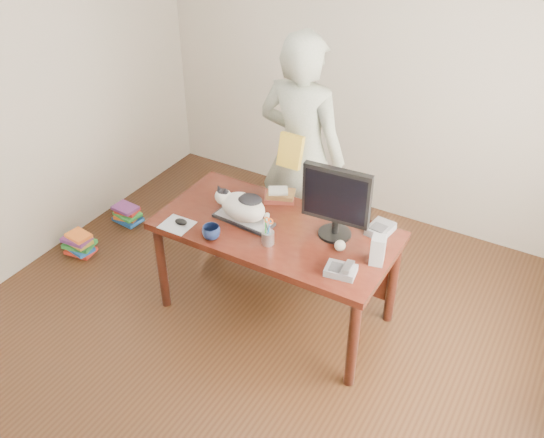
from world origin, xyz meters
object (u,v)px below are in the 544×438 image
Objects in this scene: keyboard at (244,220)px; phone at (341,270)px; monitor at (336,200)px; pen_cup at (268,236)px; book_stack at (280,195)px; book_pile_a at (79,244)px; mouse at (181,222)px; book_pile_b at (127,214)px; baseball at (340,246)px; coffee_mug at (211,232)px; speaker at (378,250)px; person at (301,155)px; cat at (241,206)px; desk at (281,239)px; calculator at (380,229)px.

phone is (0.80, -0.17, 0.02)m from keyboard.
pen_cup is at bearing -143.28° from monitor.
book_stack is 0.96× the size of book_pile_a.
book_stack is (-0.52, 0.21, -0.25)m from monitor.
book_pile_b is (-1.15, 0.64, -0.70)m from mouse.
baseball is at bearing 4.89° from book_pile_a.
coffee_mug reaches higher than baseball.
book_pile_b is (-2.44, 0.36, -0.77)m from speaker.
speaker is at bearing 143.13° from person.
cat is 4.46× the size of mouse.
person is 7.26× the size of book_pile_b.
person reaches higher than monitor.
keyboard is (-0.23, -0.12, 0.16)m from desk.
book_stack is (0.09, 0.36, -0.09)m from cat.
cat is 0.93m from calculator.
calculator is at bearing -25.78° from book_stack.
keyboard is 0.28m from coffee_mug.
speaker is at bearing -22.58° from monitor.
pen_cup is 0.76× the size of book_pile_a.
phone is (0.58, -0.29, 0.18)m from desk.
book_pile_b is (-2.19, 0.36, -0.71)m from baseball.
desk is 7.98× the size of phone.
monitor is 7.01× the size of baseball.
book_stack is 1.82m from book_pile_a.
book_pile_b is at bearing 163.39° from pen_cup.
book_pile_b is at bearing 170.67° from baseball.
mouse is at bearing -165.10° from baseball.
cat reaches higher than mouse.
book_pile_b is at bearing 12.11° from person.
desk is 13.64× the size of coffee_mug.
phone is at bearing 2.35° from mouse.
phone is 0.77× the size of book_stack.
baseball is at bearing 166.98° from speaker.
mouse is at bearing -146.65° from calculator.
keyboard is 1.66× the size of book_stack.
keyboard is at bearing 153.68° from pen_cup.
desk is 0.30m from keyboard.
phone reaches higher than calculator.
pen_cup is (0.04, -0.25, 0.20)m from desk.
mouse is 1.32m from speaker.
cat reaches higher than desk.
book_pile_a is (-2.37, -0.50, -0.69)m from calculator.
baseball is 0.70m from book_stack.
baseball is (1.04, 0.28, 0.01)m from mouse.
phone is 1.06× the size of speaker.
speaker reaches higher than book_stack.
coffee_mug is (-0.06, -0.27, -0.08)m from cat.
coffee_mug reaches higher than book_stack.
person is (0.40, 0.95, 0.17)m from mouse.
cat is at bearing 84.73° from person.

